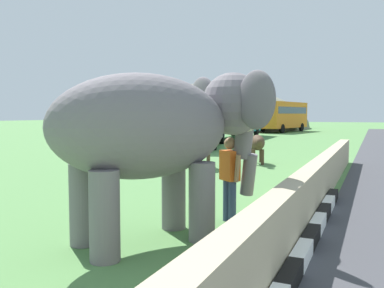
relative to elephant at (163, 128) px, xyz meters
The scene contains 9 objects.
barrier_parapet 2.66m from the elephant, 117.05° to the right, with size 28.00×0.36×1.00m, color tan.
elephant is the anchor object (origin of this frame).
person_handler 1.90m from the elephant, 23.85° to the right, with size 0.49×0.57×1.66m.
bus_white 19.81m from the elephant, 21.05° to the left, with size 8.49×4.48×3.50m.
bus_teal 30.62m from the elephant, 15.51° to the left, with size 9.07×2.97×3.50m.
bus_orange 43.04m from the elephant, ahead, with size 9.66×4.26×3.50m.
cow_near 9.25m from the elephant, 18.16° to the left, with size 1.90×1.14×1.23m.
cow_mid 11.04m from the elephant, ahead, with size 1.91×1.07×1.23m.
hill_east 56.55m from the elephant, 23.15° to the left, with size 42.53×34.03×13.14m.
Camera 1 is at (-2.98, 3.02, 2.10)m, focal length 38.46 mm.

